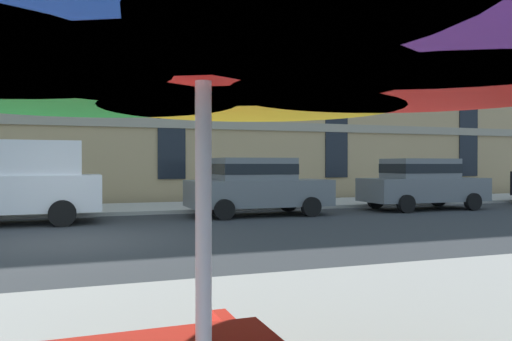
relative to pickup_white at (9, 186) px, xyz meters
name	(u,v)px	position (x,y,z in m)	size (l,w,h in m)	color
ground_plane	(67,242)	(1.52, -3.70, -1.03)	(120.00, 120.00, 0.00)	#2D3033
sidewalk_far	(72,210)	(1.52, 3.10, -0.97)	(56.00, 3.60, 0.12)	#B2ADA3
apartment_building	(74,32)	(1.52, 11.29, 6.97)	(44.24, 12.08, 16.00)	tan
pickup_white	(9,186)	(0.00, 0.00, 0.00)	(5.10, 2.12, 2.20)	silver
sedan_gray	(257,185)	(6.93, 0.00, -0.08)	(4.40, 1.98, 1.78)	slate
sedan_gray_midblock	(422,182)	(13.07, 0.00, -0.08)	(4.40, 1.98, 1.78)	slate
patio_umbrella	(203,15)	(2.19, -12.70, 1.10)	(3.49, 3.24, 2.44)	silver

